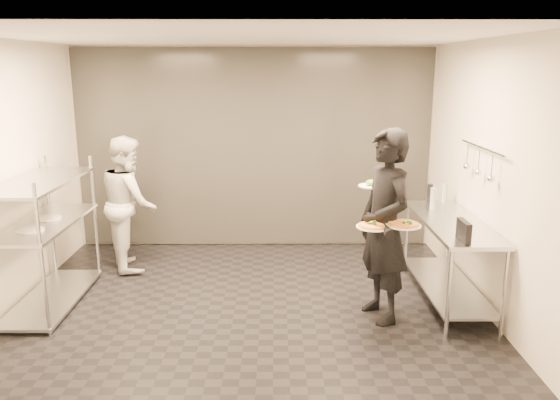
{
  "coord_description": "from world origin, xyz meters",
  "views": [
    {
      "loc": [
        0.3,
        -5.59,
        2.51
      ],
      "look_at": [
        0.35,
        0.19,
        1.1
      ],
      "focal_mm": 35.0,
      "sensor_mm": 36.0,
      "label": 1
    }
  ],
  "objects_px": {
    "pizza_plate_far": "(404,224)",
    "chef": "(129,203)",
    "salad_plate": "(372,184)",
    "bottle_clear": "(444,193)",
    "prep_counter": "(450,247)",
    "waiter": "(384,226)",
    "pizza_plate_near": "(373,226)",
    "bottle_dark": "(430,193)",
    "bottle_green": "(433,199)",
    "pos_monitor": "(464,231)",
    "pass_rack": "(46,235)"
  },
  "relations": [
    {
      "from": "pizza_plate_far",
      "to": "chef",
      "type": "bearing_deg",
      "value": 151.21
    },
    {
      "from": "salad_plate",
      "to": "bottle_clear",
      "type": "distance_m",
      "value": 1.4
    },
    {
      "from": "prep_counter",
      "to": "bottle_clear",
      "type": "bearing_deg",
      "value": 79.07
    },
    {
      "from": "waiter",
      "to": "pizza_plate_near",
      "type": "height_order",
      "value": "waiter"
    },
    {
      "from": "pizza_plate_far",
      "to": "bottle_dark",
      "type": "xyz_separation_m",
      "value": [
        0.64,
        1.39,
        -0.02
      ]
    },
    {
      "from": "bottle_green",
      "to": "pizza_plate_far",
      "type": "bearing_deg",
      "value": -118.68
    },
    {
      "from": "waiter",
      "to": "bottle_clear",
      "type": "relative_size",
      "value": 8.53
    },
    {
      "from": "waiter",
      "to": "pos_monitor",
      "type": "height_order",
      "value": "waiter"
    },
    {
      "from": "pass_rack",
      "to": "pizza_plate_near",
      "type": "xyz_separation_m",
      "value": [
        3.39,
        -0.55,
        0.25
      ]
    },
    {
      "from": "prep_counter",
      "to": "bottle_dark",
      "type": "bearing_deg",
      "value": 91.4
    },
    {
      "from": "pizza_plate_near",
      "to": "bottle_dark",
      "type": "xyz_separation_m",
      "value": [
        0.92,
        1.35,
        0.01
      ]
    },
    {
      "from": "pizza_plate_near",
      "to": "bottle_clear",
      "type": "xyz_separation_m",
      "value": [
        1.09,
        1.35,
        0.01
      ]
    },
    {
      "from": "prep_counter",
      "to": "salad_plate",
      "type": "relative_size",
      "value": 6.45
    },
    {
      "from": "salad_plate",
      "to": "pos_monitor",
      "type": "height_order",
      "value": "salad_plate"
    },
    {
      "from": "waiter",
      "to": "bottle_green",
      "type": "distance_m",
      "value": 1.15
    },
    {
      "from": "prep_counter",
      "to": "waiter",
      "type": "xyz_separation_m",
      "value": [
        -0.8,
        -0.4,
        0.35
      ]
    },
    {
      "from": "salad_plate",
      "to": "bottle_dark",
      "type": "height_order",
      "value": "salad_plate"
    },
    {
      "from": "bottle_dark",
      "to": "pizza_plate_far",
      "type": "bearing_deg",
      "value": -114.57
    },
    {
      "from": "salad_plate",
      "to": "pizza_plate_far",
      "type": "bearing_deg",
      "value": -65.71
    },
    {
      "from": "pizza_plate_far",
      "to": "waiter",
      "type": "bearing_deg",
      "value": 127.57
    },
    {
      "from": "bottle_clear",
      "to": "pizza_plate_near",
      "type": "bearing_deg",
      "value": -128.94
    },
    {
      "from": "chef",
      "to": "salad_plate",
      "type": "height_order",
      "value": "chef"
    },
    {
      "from": "pizza_plate_near",
      "to": "pos_monitor",
      "type": "relative_size",
      "value": 1.19
    },
    {
      "from": "pizza_plate_near",
      "to": "salad_plate",
      "type": "relative_size",
      "value": 1.18
    },
    {
      "from": "pass_rack",
      "to": "pizza_plate_far",
      "type": "bearing_deg",
      "value": -9.08
    },
    {
      "from": "chef",
      "to": "pass_rack",
      "type": "bearing_deg",
      "value": 129.91
    },
    {
      "from": "pizza_plate_near",
      "to": "chef",
      "type": "bearing_deg",
      "value": 149.39
    },
    {
      "from": "pass_rack",
      "to": "bottle_clear",
      "type": "relative_size",
      "value": 7.01
    },
    {
      "from": "salad_plate",
      "to": "bottle_dark",
      "type": "relative_size",
      "value": 1.24
    },
    {
      "from": "pass_rack",
      "to": "salad_plate",
      "type": "xyz_separation_m",
      "value": [
        3.45,
        -0.08,
        0.57
      ]
    },
    {
      "from": "waiter",
      "to": "bottle_dark",
      "type": "relative_size",
      "value": 8.68
    },
    {
      "from": "pos_monitor",
      "to": "bottle_clear",
      "type": "xyz_separation_m",
      "value": [
        0.27,
        1.52,
        0.01
      ]
    },
    {
      "from": "chef",
      "to": "bottle_clear",
      "type": "relative_size",
      "value": 7.43
    },
    {
      "from": "prep_counter",
      "to": "pizza_plate_near",
      "type": "bearing_deg",
      "value": -149.53
    },
    {
      "from": "pizza_plate_near",
      "to": "bottle_clear",
      "type": "relative_size",
      "value": 1.45
    },
    {
      "from": "pass_rack",
      "to": "bottle_green",
      "type": "relative_size",
      "value": 6.46
    },
    {
      "from": "waiter",
      "to": "prep_counter",
      "type": "bearing_deg",
      "value": 97.35
    },
    {
      "from": "bottle_dark",
      "to": "pass_rack",
      "type": "bearing_deg",
      "value": -169.45
    },
    {
      "from": "pizza_plate_near",
      "to": "salad_plate",
      "type": "height_order",
      "value": "salad_plate"
    },
    {
      "from": "pass_rack",
      "to": "bottle_dark",
      "type": "xyz_separation_m",
      "value": [
        4.31,
        0.8,
        0.26
      ]
    },
    {
      "from": "pizza_plate_near",
      "to": "pizza_plate_far",
      "type": "xyz_separation_m",
      "value": [
        0.28,
        -0.04,
        0.03
      ]
    },
    {
      "from": "bottle_dark",
      "to": "bottle_green",
      "type": "bearing_deg",
      "value": -98.8
    },
    {
      "from": "pass_rack",
      "to": "waiter",
      "type": "xyz_separation_m",
      "value": [
        3.53,
        -0.4,
        0.2
      ]
    },
    {
      "from": "pos_monitor",
      "to": "bottle_dark",
      "type": "bearing_deg",
      "value": 85.9
    },
    {
      "from": "bottle_green",
      "to": "bottle_dark",
      "type": "relative_size",
      "value": 1.1
    },
    {
      "from": "pos_monitor",
      "to": "bottle_dark",
      "type": "height_order",
      "value": "bottle_dark"
    },
    {
      "from": "bottle_dark",
      "to": "waiter",
      "type": "bearing_deg",
      "value": -123.0
    },
    {
      "from": "salad_plate",
      "to": "pos_monitor",
      "type": "distance_m",
      "value": 1.04
    },
    {
      "from": "pizza_plate_near",
      "to": "bottle_green",
      "type": "bearing_deg",
      "value": 49.94
    },
    {
      "from": "waiter",
      "to": "bottle_clear",
      "type": "distance_m",
      "value": 1.54
    }
  ]
}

